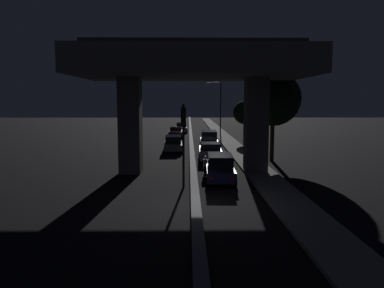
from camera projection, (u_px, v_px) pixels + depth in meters
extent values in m
plane|color=black|center=(196.00, 207.00, 17.74)|extent=(200.00, 200.00, 0.00)
cube|color=#4C4C51|center=(191.00, 136.00, 52.50)|extent=(0.45, 126.00, 0.29)
cube|color=slate|center=(229.00, 142.00, 45.59)|extent=(2.14, 126.00, 0.16)
cube|color=#5B5956|center=(130.00, 126.00, 26.04)|extent=(1.48, 1.74, 6.62)
cube|color=#5B5956|center=(256.00, 126.00, 26.13)|extent=(1.48, 1.74, 6.62)
cube|color=#5B5956|center=(193.00, 65.00, 25.61)|extent=(15.68, 9.06, 1.76)
cube|color=#333335|center=(193.00, 45.00, 25.46)|extent=(15.68, 0.40, 0.90)
cylinder|color=black|center=(183.00, 146.00, 21.56)|extent=(0.14, 0.14, 4.84)
cube|color=black|center=(183.00, 116.00, 21.54)|extent=(0.30, 0.28, 0.95)
sphere|color=red|center=(183.00, 110.00, 21.66)|extent=(0.18, 0.18, 0.18)
sphere|color=black|center=(183.00, 116.00, 21.69)|extent=(0.18, 0.18, 0.18)
sphere|color=black|center=(183.00, 121.00, 21.73)|extent=(0.18, 0.18, 0.18)
cylinder|color=#2D2D30|center=(221.00, 109.00, 55.15)|extent=(0.18, 0.18, 7.89)
cylinder|color=#2D2D30|center=(214.00, 83.00, 54.71)|extent=(1.94, 0.10, 0.10)
ellipsoid|color=#F2B759|center=(208.00, 83.00, 54.71)|extent=(0.56, 0.32, 0.24)
cube|color=#141938|center=(220.00, 171.00, 23.48)|extent=(1.84, 4.79, 0.63)
cube|color=black|center=(220.00, 160.00, 23.41)|extent=(1.57, 2.89, 0.75)
cylinder|color=black|center=(206.00, 172.00, 25.09)|extent=(0.22, 0.62, 0.61)
cylinder|color=black|center=(231.00, 172.00, 25.05)|extent=(0.22, 0.62, 0.61)
cylinder|color=black|center=(207.00, 181.00, 21.99)|extent=(0.22, 0.62, 0.61)
cylinder|color=black|center=(235.00, 182.00, 21.95)|extent=(0.22, 0.62, 0.61)
cube|color=red|center=(212.00, 179.00, 21.13)|extent=(0.18, 0.04, 0.11)
cube|color=red|center=(233.00, 179.00, 21.10)|extent=(0.18, 0.04, 0.11)
cube|color=gray|center=(210.00, 153.00, 31.76)|extent=(1.95, 4.76, 0.73)
cube|color=black|center=(210.00, 146.00, 31.46)|extent=(1.67, 2.31, 0.49)
cylinder|color=black|center=(200.00, 154.00, 33.37)|extent=(0.22, 0.61, 0.60)
cylinder|color=black|center=(220.00, 154.00, 33.34)|extent=(0.22, 0.61, 0.60)
cylinder|color=black|center=(200.00, 160.00, 30.28)|extent=(0.22, 0.61, 0.60)
cylinder|color=black|center=(222.00, 160.00, 30.24)|extent=(0.22, 0.61, 0.60)
cube|color=red|center=(203.00, 156.00, 29.42)|extent=(0.18, 0.03, 0.11)
cube|color=red|center=(219.00, 156.00, 29.40)|extent=(0.18, 0.03, 0.11)
cube|color=#515459|center=(209.00, 143.00, 38.90)|extent=(1.91, 4.64, 0.73)
cube|color=black|center=(209.00, 135.00, 38.92)|extent=(1.66, 3.35, 0.88)
cylinder|color=black|center=(201.00, 145.00, 40.46)|extent=(0.22, 0.70, 0.70)
cylinder|color=black|center=(217.00, 145.00, 40.43)|extent=(0.22, 0.70, 0.70)
cylinder|color=black|center=(201.00, 148.00, 37.45)|extent=(0.22, 0.70, 0.70)
cylinder|color=black|center=(218.00, 148.00, 37.42)|extent=(0.22, 0.70, 0.70)
cube|color=red|center=(203.00, 145.00, 36.62)|extent=(0.18, 0.04, 0.11)
cube|color=red|center=(216.00, 145.00, 36.59)|extent=(0.18, 0.04, 0.11)
cube|color=#515459|center=(173.00, 146.00, 37.48)|extent=(1.91, 4.82, 0.58)
cube|color=black|center=(173.00, 139.00, 37.41)|extent=(1.63, 2.91, 0.71)
cylinder|color=black|center=(182.00, 151.00, 36.00)|extent=(0.22, 0.59, 0.58)
cylinder|color=black|center=(165.00, 151.00, 35.91)|extent=(0.22, 0.59, 0.58)
cylinder|color=black|center=(181.00, 147.00, 39.11)|extent=(0.22, 0.59, 0.58)
cylinder|color=black|center=(165.00, 147.00, 39.03)|extent=(0.22, 0.59, 0.58)
cube|color=white|center=(179.00, 144.00, 39.89)|extent=(0.18, 0.04, 0.11)
cube|color=white|center=(168.00, 144.00, 39.83)|extent=(0.18, 0.04, 0.11)
cube|color=#591414|center=(176.00, 134.00, 49.96)|extent=(1.90, 4.16, 0.76)
cube|color=black|center=(176.00, 129.00, 49.99)|extent=(1.59, 1.70, 0.49)
cylinder|color=black|center=(182.00, 137.00, 48.63)|extent=(0.23, 0.70, 0.69)
cylinder|color=black|center=(169.00, 137.00, 48.69)|extent=(0.23, 0.70, 0.69)
cylinder|color=black|center=(183.00, 136.00, 51.31)|extent=(0.23, 0.70, 0.69)
cylinder|color=black|center=(171.00, 136.00, 51.37)|extent=(0.23, 0.70, 0.69)
cube|color=white|center=(182.00, 133.00, 51.99)|extent=(0.18, 0.04, 0.11)
cube|color=white|center=(173.00, 133.00, 52.03)|extent=(0.18, 0.04, 0.11)
cube|color=gray|center=(181.00, 129.00, 60.38)|extent=(1.92, 4.34, 0.55)
cube|color=black|center=(181.00, 125.00, 60.31)|extent=(1.64, 2.62, 0.69)
cylinder|color=black|center=(187.00, 131.00, 59.06)|extent=(0.23, 0.68, 0.67)
cylinder|color=black|center=(176.00, 131.00, 58.97)|extent=(0.23, 0.68, 0.67)
cylinder|color=black|center=(186.00, 130.00, 61.85)|extent=(0.23, 0.68, 0.67)
cylinder|color=black|center=(176.00, 130.00, 61.76)|extent=(0.23, 0.68, 0.67)
cube|color=white|center=(184.00, 128.00, 62.54)|extent=(0.18, 0.04, 0.11)
cube|color=white|center=(177.00, 128.00, 62.48)|extent=(0.18, 0.04, 0.11)
cylinder|color=black|center=(205.00, 170.00, 25.74)|extent=(0.09, 0.57, 0.57)
cylinder|color=black|center=(206.00, 174.00, 24.48)|extent=(0.11, 0.57, 0.57)
cube|color=black|center=(205.00, 169.00, 25.08)|extent=(0.25, 0.97, 0.32)
cylinder|color=beige|center=(205.00, 163.00, 25.04)|extent=(0.32, 0.32, 0.46)
sphere|color=silver|center=(205.00, 158.00, 25.00)|extent=(0.24, 0.24, 0.24)
cube|color=red|center=(206.00, 170.00, 24.40)|extent=(0.08, 0.03, 0.08)
cylinder|color=black|center=(247.00, 154.00, 31.42)|extent=(0.28, 0.28, 0.81)
cylinder|color=beige|center=(247.00, 145.00, 31.34)|extent=(0.33, 0.33, 0.68)
sphere|color=tan|center=(247.00, 140.00, 31.29)|extent=(0.22, 0.22, 0.22)
cylinder|color=#2D2116|center=(272.00, 140.00, 31.34)|extent=(0.35, 0.35, 3.52)
sphere|color=black|center=(273.00, 99.00, 30.95)|extent=(4.57, 4.57, 4.57)
cylinder|color=#2D2116|center=(245.00, 132.00, 45.52)|extent=(0.36, 0.36, 2.59)
sphere|color=black|center=(245.00, 112.00, 45.25)|extent=(2.88, 2.88, 2.88)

